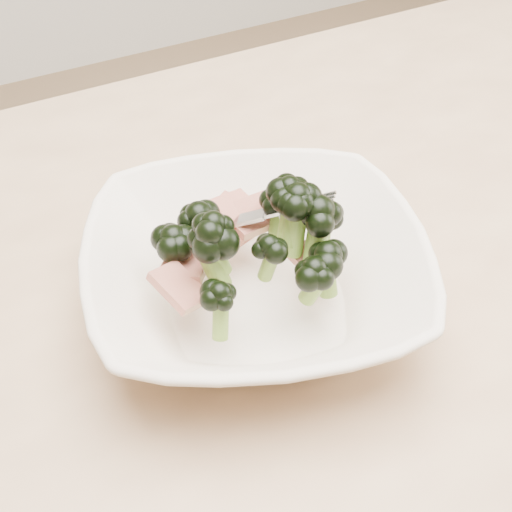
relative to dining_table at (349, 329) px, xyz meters
name	(u,v)px	position (x,y,z in m)	size (l,w,h in m)	color
dining_table	(349,329)	(0.00, 0.00, 0.00)	(1.20, 0.80, 0.75)	tan
broccoli_dish	(257,268)	(-0.11, -0.01, 0.14)	(0.34, 0.34, 0.11)	#EFDECA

